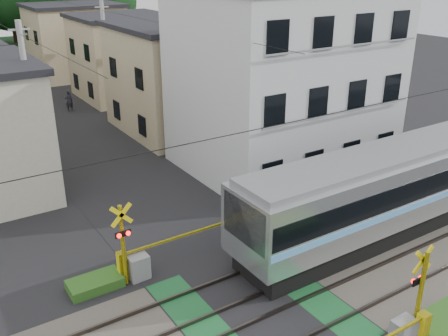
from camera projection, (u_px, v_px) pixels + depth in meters
ground at (258, 309)px, 16.01m from camera, size 120.00×120.00×0.00m
track_bed at (258, 308)px, 15.99m from camera, size 120.00×120.00×0.14m
commuter_train at (415, 180)px, 20.69m from camera, size 17.46×2.76×3.63m
crossing_signal_near at (408, 326)px, 14.20m from camera, size 4.74×0.65×3.09m
crossing_signal_far at (135, 261)px, 17.27m from camera, size 4.74×0.65×3.09m
apartment_block at (283, 79)px, 25.84m from camera, size 10.20×8.36×9.30m
houses_row at (42, 70)px, 34.98m from camera, size 22.07×31.35×6.80m
catenary at (396, 164)px, 17.62m from camera, size 60.00×5.04×7.00m
utility_poles at (31, 67)px, 31.74m from camera, size 7.90×42.00×8.00m
pedestrian at (69, 101)px, 36.78m from camera, size 0.58×0.38×1.59m
weed_patches at (302, 287)px, 16.75m from camera, size 10.25×8.80×0.40m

